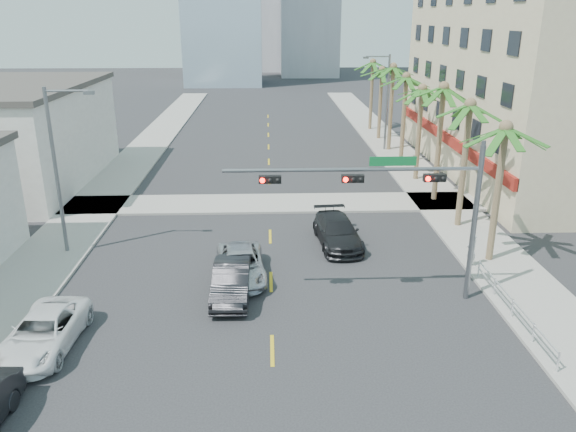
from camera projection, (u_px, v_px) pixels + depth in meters
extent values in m
plane|color=#262628|center=(274.00, 420.00, 18.17)|extent=(260.00, 260.00, 0.00)
cube|color=gray|center=(450.00, 211.00, 37.37)|extent=(4.00, 120.00, 0.15)
cube|color=gray|center=(86.00, 215.00, 36.54)|extent=(4.00, 120.00, 0.15)
cube|color=gray|center=(270.00, 203.00, 38.84)|extent=(80.00, 4.00, 0.15)
cube|color=#C7B18C|center=(544.00, 80.00, 44.62)|extent=(15.00, 28.00, 15.00)
cube|color=maroon|center=(444.00, 137.00, 45.87)|extent=(0.30, 28.00, 0.80)
cube|color=beige|center=(12.00, 137.00, 42.62)|extent=(11.00, 18.00, 7.20)
cylinder|color=slate|center=(474.00, 225.00, 24.79)|extent=(0.24, 0.24, 7.20)
cylinder|color=slate|center=(353.00, 170.00, 23.72)|extent=(11.00, 0.16, 0.16)
cube|color=#0C662D|center=(393.00, 161.00, 23.66)|extent=(2.00, 0.05, 0.40)
cube|color=black|center=(435.00, 178.00, 23.82)|extent=(0.95, 0.28, 0.32)
sphere|color=#FF0C05|center=(428.00, 179.00, 23.66)|extent=(0.22, 0.22, 0.22)
cube|color=black|center=(353.00, 179.00, 23.70)|extent=(0.95, 0.28, 0.32)
sphere|color=#FF0C05|center=(346.00, 180.00, 23.54)|extent=(0.22, 0.22, 0.22)
cube|color=black|center=(270.00, 179.00, 23.58)|extent=(0.95, 0.28, 0.32)
sphere|color=#FF0C05|center=(262.00, 181.00, 23.42)|extent=(0.22, 0.22, 0.22)
cylinder|color=brown|center=(497.00, 197.00, 28.64)|extent=(0.36, 0.36, 7.20)
cylinder|color=brown|center=(464.00, 168.00, 33.47)|extent=(0.36, 0.36, 7.56)
cylinder|color=brown|center=(439.00, 146.00, 38.30)|extent=(0.36, 0.36, 7.92)
cylinder|color=brown|center=(419.00, 135.00, 43.32)|extent=(0.36, 0.36, 7.20)
cylinder|color=brown|center=(403.00, 121.00, 48.15)|extent=(0.36, 0.36, 7.56)
cylinder|color=brown|center=(391.00, 110.00, 52.98)|extent=(0.36, 0.36, 7.92)
cylinder|color=brown|center=(380.00, 105.00, 57.99)|extent=(0.36, 0.36, 7.20)
cylinder|color=brown|center=(371.00, 96.00, 62.82)|extent=(0.36, 0.36, 7.56)
cylinder|color=slate|center=(56.00, 174.00, 29.43)|extent=(0.20, 0.20, 9.00)
cylinder|color=slate|center=(67.00, 91.00, 28.02)|extent=(2.20, 0.12, 0.12)
cube|color=slate|center=(89.00, 93.00, 28.09)|extent=(0.50, 0.25, 0.18)
cylinder|color=slate|center=(387.00, 104.00, 52.78)|extent=(0.20, 0.20, 9.00)
cylinder|color=slate|center=(378.00, 56.00, 51.29)|extent=(2.20, 0.12, 0.12)
cube|color=slate|center=(366.00, 58.00, 51.29)|extent=(0.50, 0.25, 0.18)
cylinder|color=silver|center=(512.00, 308.00, 23.98)|extent=(0.08, 8.00, 0.08)
cylinder|color=silver|center=(513.00, 301.00, 23.86)|extent=(0.08, 8.00, 0.08)
cylinder|color=silver|center=(558.00, 364.00, 20.24)|extent=(0.08, 0.08, 1.00)
cylinder|color=silver|center=(533.00, 334.00, 22.12)|extent=(0.08, 0.08, 1.00)
cylinder|color=silver|center=(512.00, 309.00, 24.00)|extent=(0.08, 0.08, 1.00)
cylinder|color=silver|center=(494.00, 288.00, 25.88)|extent=(0.08, 0.08, 1.00)
cylinder|color=silver|center=(479.00, 269.00, 27.76)|extent=(0.08, 0.08, 1.00)
imported|color=white|center=(43.00, 332.00, 21.84)|extent=(2.62, 5.28, 1.44)
imported|color=black|center=(231.00, 281.00, 25.91)|extent=(1.72, 4.79, 1.57)
imported|color=silver|center=(241.00, 264.00, 27.83)|extent=(2.79, 5.27, 1.41)
imported|color=black|center=(337.00, 232.00, 31.81)|extent=(2.65, 5.59, 1.58)
imported|color=silver|center=(471.00, 250.00, 28.75)|extent=(0.75, 0.65, 1.72)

